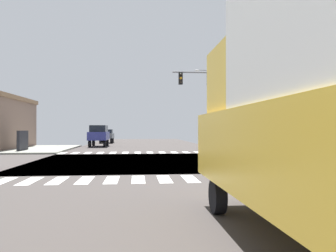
{
  "coord_description": "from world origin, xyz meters",
  "views": [
    {
      "loc": [
        -0.79,
        -20.08,
        1.93
      ],
      "look_at": [
        1.35,
        3.1,
        2.14
      ],
      "focal_mm": 35.67,
      "sensor_mm": 36.0,
      "label": 1
    }
  ],
  "objects_px": {
    "street_lamp": "(207,100)",
    "box_truck_trailing_1": "(322,87)",
    "suv_crossing_1": "(99,134)",
    "traffic_signal_mast": "(214,90)",
    "sedan_farside_2": "(107,135)"
  },
  "relations": [
    {
      "from": "street_lamp",
      "to": "sedan_farside_2",
      "type": "xyz_separation_m",
      "value": [
        -12.59,
        7.24,
        -4.26
      ]
    },
    {
      "from": "street_lamp",
      "to": "sedan_farside_2",
      "type": "height_order",
      "value": "street_lamp"
    },
    {
      "from": "street_lamp",
      "to": "sedan_farside_2",
      "type": "bearing_deg",
      "value": 150.11
    },
    {
      "from": "box_truck_trailing_1",
      "to": "suv_crossing_1",
      "type": "bearing_deg",
      "value": 102.15
    },
    {
      "from": "sedan_farside_2",
      "to": "suv_crossing_1",
      "type": "distance_m",
      "value": 9.51
    },
    {
      "from": "traffic_signal_mast",
      "to": "street_lamp",
      "type": "height_order",
      "value": "street_lamp"
    },
    {
      "from": "traffic_signal_mast",
      "to": "street_lamp",
      "type": "relative_size",
      "value": 0.78
    },
    {
      "from": "street_lamp",
      "to": "box_truck_trailing_1",
      "type": "distance_m",
      "value": 35.34
    },
    {
      "from": "suv_crossing_1",
      "to": "sedan_farside_2",
      "type": "bearing_deg",
      "value": -90.0
    },
    {
      "from": "traffic_signal_mast",
      "to": "box_truck_trailing_1",
      "type": "bearing_deg",
      "value": -99.18
    },
    {
      "from": "traffic_signal_mast",
      "to": "suv_crossing_1",
      "type": "relative_size",
      "value": 1.55
    },
    {
      "from": "traffic_signal_mast",
      "to": "street_lamp",
      "type": "xyz_separation_m",
      "value": [
        1.88,
        11.81,
        0.15
      ]
    },
    {
      "from": "traffic_signal_mast",
      "to": "box_truck_trailing_1",
      "type": "distance_m",
      "value": 23.42
    },
    {
      "from": "suv_crossing_1",
      "to": "street_lamp",
      "type": "bearing_deg",
      "value": -169.81
    },
    {
      "from": "box_truck_trailing_1",
      "to": "sedan_farside_2",
      "type": "bearing_deg",
      "value": 99.46
    }
  ]
}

